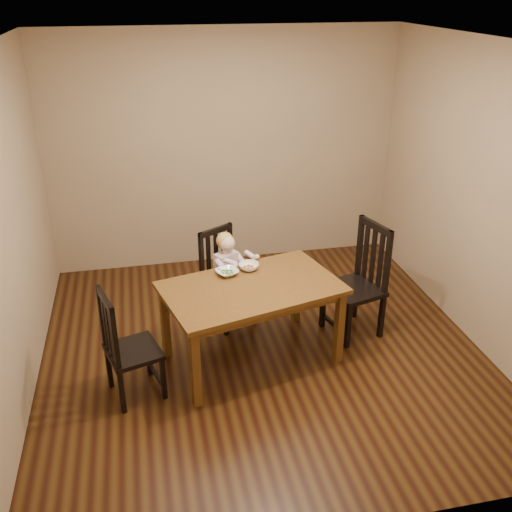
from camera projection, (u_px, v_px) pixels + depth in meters
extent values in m
cube|color=#40260D|center=(262.00, 349.00, 5.33)|extent=(4.00, 4.00, 0.01)
cube|color=silver|center=(263.00, 43.00, 4.15)|extent=(4.00, 4.00, 0.01)
cube|color=#9A8162|center=(224.00, 151.00, 6.50)|extent=(4.00, 0.01, 2.70)
cube|color=#9A8162|center=(345.00, 354.00, 2.98)|extent=(4.00, 0.01, 2.70)
cube|color=#9A8162|center=(8.00, 235.00, 4.37)|extent=(0.01, 4.00, 2.70)
cube|color=#9A8162|center=(479.00, 198.00, 5.12)|extent=(0.01, 4.00, 2.70)
cube|color=#4E3212|center=(251.00, 288.00, 4.90)|extent=(1.67, 1.24, 0.04)
cube|color=#4E3212|center=(251.00, 294.00, 4.93)|extent=(1.52, 1.09, 0.08)
cube|color=#4E3212|center=(195.00, 369.00, 4.49)|extent=(0.08, 0.08, 0.71)
cube|color=#4E3212|center=(339.00, 327.00, 5.03)|extent=(0.08, 0.08, 0.71)
cube|color=#4E3212|center=(165.00, 322.00, 5.10)|extent=(0.08, 0.08, 0.71)
cube|color=#4E3212|center=(296.00, 289.00, 5.64)|extent=(0.08, 0.08, 0.71)
cube|color=black|center=(228.00, 285.00, 5.60)|extent=(0.56, 0.56, 0.04)
cube|color=black|center=(231.00, 292.00, 5.92)|extent=(0.05, 0.05, 0.39)
cube|color=black|center=(204.00, 304.00, 5.70)|extent=(0.05, 0.05, 0.39)
cube|color=black|center=(253.00, 304.00, 5.69)|extent=(0.05, 0.05, 0.39)
cube|color=black|center=(226.00, 317.00, 5.47)|extent=(0.05, 0.05, 0.39)
cube|color=black|center=(230.00, 248.00, 5.70)|extent=(0.05, 0.05, 0.54)
cube|color=black|center=(202.00, 259.00, 5.48)|extent=(0.05, 0.05, 0.54)
cube|color=black|center=(215.00, 231.00, 5.48)|extent=(0.36, 0.23, 0.06)
cube|color=black|center=(224.00, 253.00, 5.66)|extent=(0.05, 0.04, 0.46)
cube|color=black|center=(216.00, 256.00, 5.60)|extent=(0.05, 0.04, 0.46)
cube|color=black|center=(209.00, 259.00, 5.54)|extent=(0.05, 0.04, 0.46)
cube|color=black|center=(133.00, 351.00, 4.60)|extent=(0.51, 0.52, 0.04)
cube|color=black|center=(109.00, 367.00, 4.76)|extent=(0.05, 0.05, 0.39)
cube|color=black|center=(122.00, 392.00, 4.47)|extent=(0.05, 0.05, 0.39)
cube|color=black|center=(148.00, 356.00, 4.91)|extent=(0.05, 0.05, 0.39)
cube|color=black|center=(163.00, 379.00, 4.62)|extent=(0.05, 0.05, 0.39)
cube|color=black|center=(102.00, 316.00, 4.54)|extent=(0.05, 0.05, 0.55)
cube|color=black|center=(115.00, 338.00, 4.25)|extent=(0.05, 0.05, 0.55)
cube|color=black|center=(104.00, 299.00, 4.29)|extent=(0.15, 0.39, 0.06)
cube|color=black|center=(105.00, 324.00, 4.48)|extent=(0.03, 0.05, 0.47)
cube|color=black|center=(109.00, 330.00, 4.41)|extent=(0.03, 0.05, 0.47)
cube|color=black|center=(112.00, 336.00, 4.33)|extent=(0.03, 0.05, 0.47)
cube|color=black|center=(354.00, 289.00, 5.41)|extent=(0.57, 0.59, 0.04)
cube|color=black|center=(381.00, 317.00, 5.43)|extent=(0.05, 0.05, 0.45)
cube|color=black|center=(355.00, 297.00, 5.76)|extent=(0.05, 0.05, 0.45)
cube|color=black|center=(348.00, 327.00, 5.27)|extent=(0.05, 0.05, 0.45)
cube|color=black|center=(323.00, 307.00, 5.60)|extent=(0.05, 0.05, 0.45)
cube|color=black|center=(388.00, 262.00, 5.18)|extent=(0.05, 0.05, 0.62)
cube|color=black|center=(360.00, 245.00, 5.51)|extent=(0.05, 0.05, 0.62)
cube|color=black|center=(376.00, 226.00, 5.22)|extent=(0.16, 0.45, 0.07)
cube|color=black|center=(380.00, 261.00, 5.27)|extent=(0.03, 0.05, 0.53)
cube|color=black|center=(373.00, 257.00, 5.36)|extent=(0.03, 0.05, 0.53)
cube|color=black|center=(366.00, 252.00, 5.44)|extent=(0.03, 0.05, 0.53)
imported|color=white|center=(227.00, 272.00, 5.07)|extent=(0.24, 0.24, 0.05)
imported|color=white|center=(249.00, 267.00, 5.16)|extent=(0.19, 0.19, 0.06)
cube|color=silver|center=(224.00, 271.00, 5.03)|extent=(0.11, 0.06, 0.04)
cube|color=silver|center=(224.00, 273.00, 5.03)|extent=(0.04, 0.03, 0.01)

